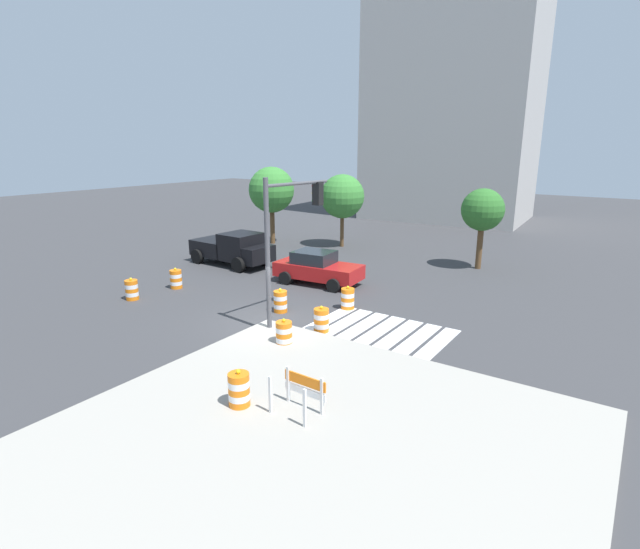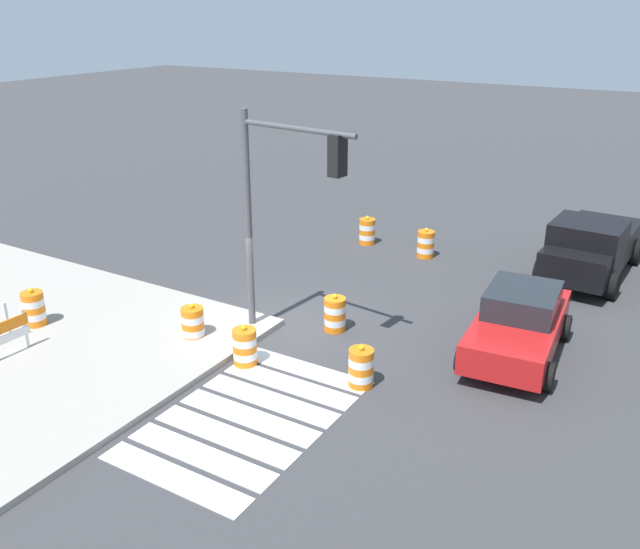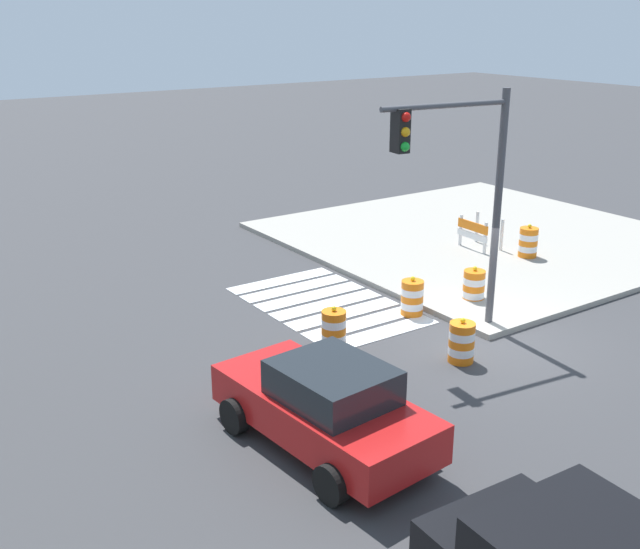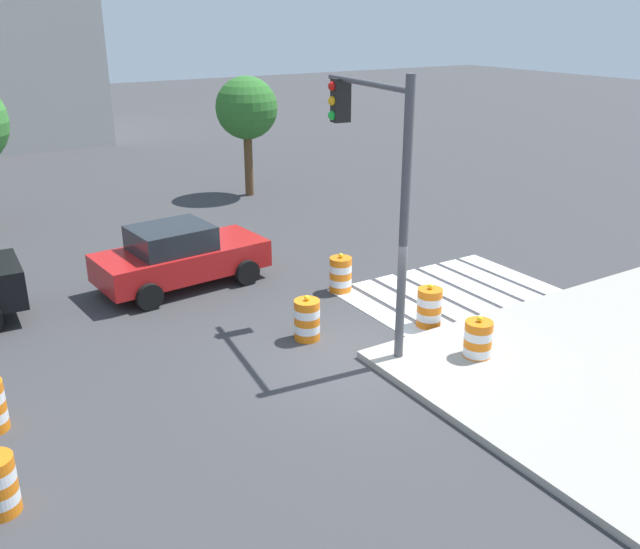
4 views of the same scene
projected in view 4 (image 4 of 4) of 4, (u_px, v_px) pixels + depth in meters
ground_plane at (357, 358)px, 14.17m from camera, size 120.00×120.00×0.00m
crosswalk_stripes at (445, 290)px, 17.57m from camera, size 5.10×3.20×0.02m
sports_car at (179, 256)px, 17.61m from camera, size 4.44×2.42×1.63m
traffic_barrel_median_near at (341, 274)px, 17.38m from camera, size 0.56×0.56×1.02m
traffic_barrel_median_far at (307, 320)px, 14.84m from camera, size 0.56×0.56×1.02m
traffic_barrel_far_curb at (429, 307)px, 15.44m from camera, size 0.56×0.56×1.02m
traffic_barrel_lane_center at (478, 342)px, 13.84m from camera, size 0.56×0.56×1.02m
traffic_light_pole at (375, 161)px, 13.55m from camera, size 0.62×3.27×5.50m
street_tree_streetside_mid at (247, 109)px, 25.57m from camera, size 2.31×2.31×4.46m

